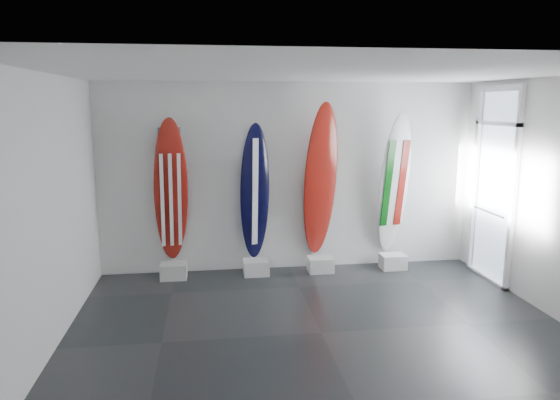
{
  "coord_description": "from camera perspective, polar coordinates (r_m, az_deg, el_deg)",
  "views": [
    {
      "loc": [
        -1.25,
        -5.53,
        2.68
      ],
      "look_at": [
        -0.3,
        1.4,
        1.35
      ],
      "focal_mm": 32.82,
      "sensor_mm": 36.0,
      "label": 1
    }
  ],
  "objects": [
    {
      "name": "display_block_swiss",
      "position": [
        8.3,
        4.54,
        -7.19
      ],
      "size": [
        0.4,
        0.3,
        0.24
      ],
      "primitive_type": "cube",
      "color": "silver",
      "rests_on": "floor"
    },
    {
      "name": "floor",
      "position": [
        6.27,
        4.63,
        -14.54
      ],
      "size": [
        6.0,
        6.0,
        0.0
      ],
      "primitive_type": "plane",
      "color": "black",
      "rests_on": "ground"
    },
    {
      "name": "surfboard_usa",
      "position": [
        7.94,
        -12.06,
        0.97
      ],
      "size": [
        0.57,
        0.5,
        2.24
      ],
      "primitive_type": "ellipsoid",
      "rotation": [
        0.15,
        0.0,
        0.15
      ],
      "color": "maroon",
      "rests_on": "display_block_usa"
    },
    {
      "name": "wall_outlet",
      "position": [
        8.42,
        -15.74,
        -5.66
      ],
      "size": [
        0.09,
        0.02,
        0.13
      ],
      "primitive_type": "cube",
      "color": "silver",
      "rests_on": "wall_back"
    },
    {
      "name": "display_block_usa",
      "position": [
        8.14,
        -11.76,
        -7.75
      ],
      "size": [
        0.4,
        0.3,
        0.24
      ],
      "primitive_type": "cube",
      "color": "silver",
      "rests_on": "floor"
    },
    {
      "name": "display_block_navy",
      "position": [
        8.15,
        -2.67,
        -7.51
      ],
      "size": [
        0.4,
        0.3,
        0.24
      ],
      "primitive_type": "cube",
      "color": "silver",
      "rests_on": "floor"
    },
    {
      "name": "wall_front",
      "position": [
        3.48,
        13.96,
        -9.36
      ],
      "size": [
        6.0,
        0.0,
        6.0
      ],
      "primitive_type": "plane",
      "rotation": [
        -1.57,
        0.0,
        0.0
      ],
      "color": "silver",
      "rests_on": "ground"
    },
    {
      "name": "surfboard_swiss",
      "position": [
        8.08,
        4.53,
        2.15
      ],
      "size": [
        0.64,
        0.53,
        2.47
      ],
      "primitive_type": "ellipsoid",
      "rotation": [
        0.13,
        0.0,
        0.25
      ],
      "color": "maroon",
      "rests_on": "display_block_swiss"
    },
    {
      "name": "ceiling",
      "position": [
        5.67,
        5.1,
        14.0
      ],
      "size": [
        6.0,
        6.0,
        0.0
      ],
      "primitive_type": "plane",
      "rotation": [
        3.14,
        0.0,
        0.0
      ],
      "color": "white",
      "rests_on": "wall_back"
    },
    {
      "name": "surfboard_italy",
      "position": [
        8.43,
        12.58,
        1.75
      ],
      "size": [
        0.6,
        0.51,
        2.31
      ],
      "primitive_type": "ellipsoid",
      "rotation": [
        0.15,
        0.0,
        0.18
      ],
      "color": "silver",
      "rests_on": "display_block_italy"
    },
    {
      "name": "wall_left",
      "position": [
        5.92,
        -24.83,
        -1.72
      ],
      "size": [
        0.0,
        5.0,
        5.0
      ],
      "primitive_type": "plane",
      "rotation": [
        1.57,
        0.0,
        1.57
      ],
      "color": "silver",
      "rests_on": "ground"
    },
    {
      "name": "surfboard_navy",
      "position": [
        7.95,
        -2.81,
        0.89
      ],
      "size": [
        0.52,
        0.32,
        2.15
      ],
      "primitive_type": "ellipsoid",
      "rotation": [
        0.05,
        0.0,
        0.31
      ],
      "color": "black",
      "rests_on": "display_block_navy"
    },
    {
      "name": "wall_back",
      "position": [
        8.21,
        1.05,
        2.54
      ],
      "size": [
        6.0,
        0.0,
        6.0
      ],
      "primitive_type": "plane",
      "rotation": [
        1.57,
        0.0,
        0.0
      ],
      "color": "silver",
      "rests_on": "ground"
    },
    {
      "name": "glass_door",
      "position": [
        8.33,
        22.75,
        1.3
      ],
      "size": [
        0.12,
        1.16,
        2.85
      ],
      "primitive_type": null,
      "color": "white",
      "rests_on": "floor"
    },
    {
      "name": "display_block_italy",
      "position": [
        8.63,
        12.46,
        -6.71
      ],
      "size": [
        0.4,
        0.3,
        0.24
      ],
      "primitive_type": "cube",
      "color": "silver",
      "rests_on": "floor"
    }
  ]
}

